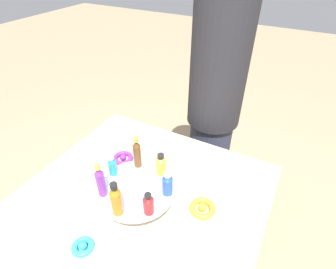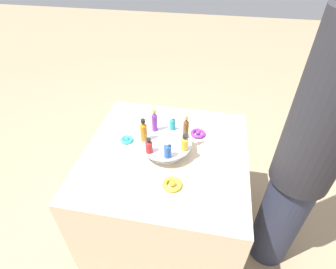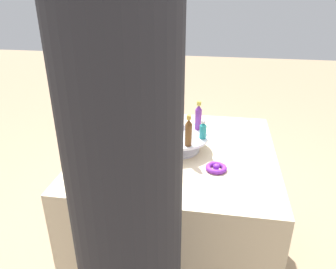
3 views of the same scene
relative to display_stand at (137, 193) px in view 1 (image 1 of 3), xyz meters
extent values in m
cube|color=beige|center=(0.00, 0.00, -0.43)|extent=(0.94, 0.94, 0.77)
cylinder|color=silver|center=(0.00, 0.00, -0.04)|extent=(0.21, 0.21, 0.01)
cylinder|color=silver|center=(0.00, 0.00, -0.01)|extent=(0.11, 0.11, 0.06)
cylinder|color=silver|center=(0.00, 0.00, 0.02)|extent=(0.30, 0.30, 0.01)
cylinder|color=gold|center=(0.04, 0.11, 0.07)|extent=(0.04, 0.04, 0.07)
cone|color=gold|center=(0.04, 0.11, 0.11)|extent=(0.04, 0.04, 0.02)
cylinder|color=black|center=(0.04, 0.11, 0.12)|extent=(0.03, 0.03, 0.01)
cylinder|color=brown|center=(-0.06, 0.11, 0.08)|extent=(0.03, 0.03, 0.10)
cone|color=brown|center=(-0.06, 0.11, 0.15)|extent=(0.03, 0.03, 0.02)
cylinder|color=#B79338|center=(-0.06, 0.11, 0.17)|extent=(0.02, 0.02, 0.02)
cylinder|color=teal|center=(-0.12, 0.02, 0.06)|extent=(0.03, 0.03, 0.07)
cone|color=teal|center=(-0.12, 0.02, 0.10)|extent=(0.03, 0.03, 0.01)
cylinder|color=silver|center=(-0.12, 0.02, 0.12)|extent=(0.02, 0.02, 0.01)
cylinder|color=#702D93|center=(-0.09, -0.08, 0.08)|extent=(0.03, 0.03, 0.10)
cone|color=#702D93|center=(-0.09, -0.08, 0.15)|extent=(0.03, 0.03, 0.02)
cylinder|color=gold|center=(-0.09, -0.08, 0.17)|extent=(0.02, 0.02, 0.02)
cylinder|color=#AD6B19|center=(0.01, -0.12, 0.08)|extent=(0.04, 0.04, 0.10)
cone|color=#AD6B19|center=(0.01, -0.12, 0.14)|extent=(0.04, 0.04, 0.02)
cylinder|color=black|center=(0.01, -0.12, 0.16)|extent=(0.03, 0.03, 0.02)
cylinder|color=#B21E23|center=(0.10, -0.07, 0.06)|extent=(0.04, 0.04, 0.06)
cone|color=#B21E23|center=(0.10, -0.07, 0.10)|extent=(0.04, 0.04, 0.01)
cylinder|color=black|center=(0.10, -0.07, 0.11)|extent=(0.02, 0.02, 0.01)
cylinder|color=#234CAD|center=(0.12, 0.03, 0.07)|extent=(0.04, 0.04, 0.07)
cone|color=#234CAD|center=(0.12, 0.03, 0.11)|extent=(0.04, 0.04, 0.02)
cylinder|color=silver|center=(0.12, 0.03, 0.12)|extent=(0.03, 0.03, 0.01)
torus|color=#2DB7CC|center=(-0.05, -0.25, -0.04)|extent=(0.08, 0.08, 0.02)
sphere|color=#2DB7CC|center=(-0.05, -0.25, -0.03)|extent=(0.03, 0.03, 0.03)
torus|color=gold|center=(0.24, 0.08, -0.04)|extent=(0.10, 0.10, 0.02)
sphere|color=gold|center=(0.24, 0.08, -0.03)|extent=(0.03, 0.03, 0.03)
torus|color=purple|center=(-0.19, 0.17, -0.04)|extent=(0.09, 0.09, 0.02)
sphere|color=purple|center=(-0.19, 0.17, -0.03)|extent=(0.03, 0.03, 0.03)
cylinder|color=#282D42|center=(0.04, 0.73, -0.45)|extent=(0.25, 0.25, 0.74)
cylinder|color=#232328|center=(0.04, 0.73, 0.35)|extent=(0.30, 0.30, 0.85)
camera|label=1|loc=(0.42, -0.53, 0.78)|focal=28.00mm
camera|label=2|loc=(1.09, 0.22, 0.99)|focal=28.00mm
camera|label=3|loc=(-0.18, 1.42, 0.70)|focal=35.00mm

